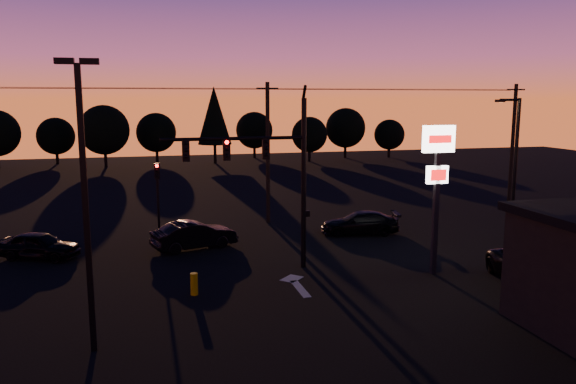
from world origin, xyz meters
The scene contains 23 objects.
ground centered at (0.00, 0.00, 0.00)m, with size 120.00×120.00×0.00m, color black.
lane_arrow centered at (0.50, 1.67, 0.01)m, with size 1.20×3.10×0.01m.
traffic_signal_mast centered at (-0.10, 3.99, 4.94)m, with size 6.79×0.52×8.58m.
secondary_signal centered at (-5.00, 11.49, 2.86)m, with size 0.30×0.31×4.35m.
parking_lot_light centered at (-7.50, -3.00, 5.27)m, with size 1.25×0.30×9.14m.
pylon_sign centered at (7.00, 1.50, 4.91)m, with size 1.50×0.28×6.80m.
streetlight centered at (13.91, 5.50, 4.42)m, with size 1.55×0.35×8.00m.
utility_pole_1 centered at (2.00, 14.00, 4.59)m, with size 1.40×0.26×9.00m.
utility_pole_2 centered at (20.00, 14.00, 4.59)m, with size 1.40×0.26×9.00m.
power_wires centered at (2.00, 14.00, 8.57)m, with size 36.00×1.22×0.07m.
bollard centered at (-3.92, 1.40, 0.46)m, with size 0.30×0.30×0.91m, color #C6A400.
tree_1 centered at (-16.00, 53.00, 3.43)m, with size 4.54×4.54×5.71m.
tree_2 centered at (-10.00, 48.00, 4.37)m, with size 5.77×5.78×7.26m.
tree_3 centered at (-4.00, 52.00, 3.75)m, with size 4.95×4.95×6.22m.
tree_4 centered at (3.00, 49.00, 5.93)m, with size 4.18×4.18×9.50m.
tree_5 centered at (9.00, 54.00, 3.75)m, with size 4.95×4.95×6.22m.
tree_6 centered at (15.00, 48.00, 3.43)m, with size 4.54×4.54×5.71m.
tree_7 centered at (21.00, 51.00, 4.06)m, with size 5.36×5.36×6.74m.
tree_8 centered at (27.00, 50.00, 3.12)m, with size 4.12×4.12×5.19m.
car_left centered at (-10.99, 8.73, 0.68)m, with size 1.61×4.00×1.36m, color black.
car_mid centered at (-3.23, 8.70, 0.74)m, with size 1.57×4.50×1.48m, color black.
car_right centered at (6.61, 9.58, 0.67)m, with size 1.88×4.61×1.34m, color black.
suv_parked centered at (10.31, -1.15, 0.73)m, with size 2.41×5.22×1.45m, color black.
Camera 1 is at (-5.73, -20.92, 7.96)m, focal length 35.00 mm.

